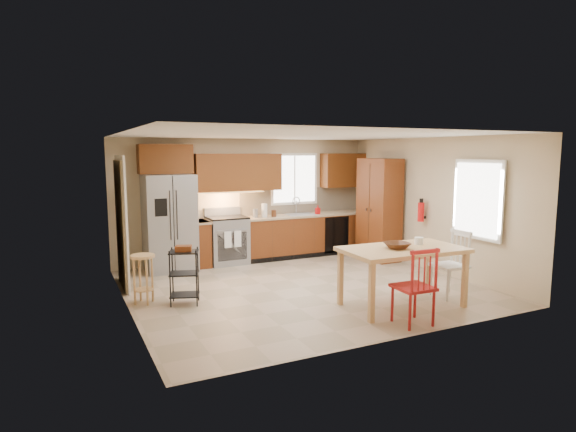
% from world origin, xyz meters
% --- Properties ---
extents(floor, '(5.50, 5.50, 0.00)m').
position_xyz_m(floor, '(0.00, 0.00, 0.00)').
color(floor, tan).
rests_on(floor, ground).
extents(ceiling, '(5.50, 5.00, 0.02)m').
position_xyz_m(ceiling, '(0.00, 0.00, 2.50)').
color(ceiling, silver).
rests_on(ceiling, ground).
extents(wall_back, '(5.50, 0.02, 2.50)m').
position_xyz_m(wall_back, '(0.00, 2.50, 1.25)').
color(wall_back, '#CCB793').
rests_on(wall_back, ground).
extents(wall_front, '(5.50, 0.02, 2.50)m').
position_xyz_m(wall_front, '(0.00, -2.50, 1.25)').
color(wall_front, '#CCB793').
rests_on(wall_front, ground).
extents(wall_left, '(0.02, 5.00, 2.50)m').
position_xyz_m(wall_left, '(-2.75, 0.00, 1.25)').
color(wall_left, '#CCB793').
rests_on(wall_left, ground).
extents(wall_right, '(0.02, 5.00, 2.50)m').
position_xyz_m(wall_right, '(2.75, 0.00, 1.25)').
color(wall_right, '#CCB793').
rests_on(wall_right, ground).
extents(refrigerator, '(0.92, 0.75, 1.82)m').
position_xyz_m(refrigerator, '(-1.70, 2.12, 0.91)').
color(refrigerator, gray).
rests_on(refrigerator, floor).
extents(range_stove, '(0.76, 0.63, 0.92)m').
position_xyz_m(range_stove, '(-0.55, 2.19, 0.46)').
color(range_stove, gray).
rests_on(range_stove, floor).
extents(base_cabinet_narrow, '(0.30, 0.60, 0.90)m').
position_xyz_m(base_cabinet_narrow, '(-1.10, 2.20, 0.45)').
color(base_cabinet_narrow, '#612B11').
rests_on(base_cabinet_narrow, floor).
extents(base_cabinet_run, '(2.92, 0.60, 0.90)m').
position_xyz_m(base_cabinet_run, '(1.29, 2.20, 0.45)').
color(base_cabinet_run, '#612B11').
rests_on(base_cabinet_run, floor).
extents(dishwasher, '(0.60, 0.02, 0.78)m').
position_xyz_m(dishwasher, '(1.85, 1.91, 0.45)').
color(dishwasher, black).
rests_on(dishwasher, floor).
extents(backsplash, '(2.92, 0.03, 0.55)m').
position_xyz_m(backsplash, '(1.29, 2.48, 1.18)').
color(backsplash, beige).
rests_on(backsplash, wall_back).
extents(upper_over_fridge, '(1.00, 0.35, 0.55)m').
position_xyz_m(upper_over_fridge, '(-1.70, 2.33, 2.10)').
color(upper_over_fridge, '#5E2F0F').
rests_on(upper_over_fridge, wall_back).
extents(upper_left_block, '(1.80, 0.35, 0.75)m').
position_xyz_m(upper_left_block, '(-0.25, 2.33, 1.83)').
color(upper_left_block, '#5E2F0F').
rests_on(upper_left_block, wall_back).
extents(upper_right_block, '(1.00, 0.35, 0.75)m').
position_xyz_m(upper_right_block, '(2.25, 2.33, 1.83)').
color(upper_right_block, '#5E2F0F').
rests_on(upper_right_block, wall_back).
extents(window_back, '(1.12, 0.04, 1.12)m').
position_xyz_m(window_back, '(1.10, 2.48, 1.65)').
color(window_back, white).
rests_on(window_back, wall_back).
extents(sink, '(0.62, 0.46, 0.16)m').
position_xyz_m(sink, '(1.10, 2.20, 0.86)').
color(sink, gray).
rests_on(sink, base_cabinet_run).
extents(undercab_glow, '(1.60, 0.30, 0.01)m').
position_xyz_m(undercab_glow, '(-0.55, 2.30, 1.43)').
color(undercab_glow, '#FFBF66').
rests_on(undercab_glow, wall_back).
extents(soap_bottle, '(0.09, 0.09, 0.19)m').
position_xyz_m(soap_bottle, '(1.48, 2.10, 1.00)').
color(soap_bottle, red).
rests_on(soap_bottle, base_cabinet_run).
extents(paper_towel, '(0.12, 0.12, 0.28)m').
position_xyz_m(paper_towel, '(0.25, 2.15, 1.04)').
color(paper_towel, white).
rests_on(paper_towel, base_cabinet_run).
extents(canister_steel, '(0.11, 0.11, 0.18)m').
position_xyz_m(canister_steel, '(0.05, 2.15, 0.99)').
color(canister_steel, gray).
rests_on(canister_steel, base_cabinet_run).
extents(canister_wood, '(0.10, 0.10, 0.14)m').
position_xyz_m(canister_wood, '(0.45, 2.12, 0.97)').
color(canister_wood, '#522A16').
rests_on(canister_wood, base_cabinet_run).
extents(pantry, '(0.50, 0.95, 2.10)m').
position_xyz_m(pantry, '(2.43, 1.20, 1.05)').
color(pantry, '#612B11').
rests_on(pantry, floor).
extents(fire_extinguisher, '(0.12, 0.12, 0.36)m').
position_xyz_m(fire_extinguisher, '(2.63, 0.15, 1.10)').
color(fire_extinguisher, red).
rests_on(fire_extinguisher, wall_right).
extents(window_right, '(0.04, 1.02, 1.32)m').
position_xyz_m(window_right, '(2.68, -1.15, 1.45)').
color(window_right, white).
rests_on(window_right, wall_right).
extents(doorway, '(0.04, 0.95, 2.10)m').
position_xyz_m(doorway, '(-2.67, 1.30, 1.05)').
color(doorway, '#8C7A59').
rests_on(doorway, wall_left).
extents(dining_table, '(1.78, 1.05, 0.85)m').
position_xyz_m(dining_table, '(0.86, -1.51, 0.42)').
color(dining_table, tan).
rests_on(dining_table, floor).
extents(chair_red, '(0.50, 0.50, 1.02)m').
position_xyz_m(chair_red, '(0.51, -2.16, 0.51)').
color(chair_red, '#A91B1A').
rests_on(chair_red, floor).
extents(chair_white, '(0.50, 0.50, 1.02)m').
position_xyz_m(chair_white, '(1.81, -1.46, 0.51)').
color(chair_white, white).
rests_on(chair_white, floor).
extents(table_bowl, '(0.37, 0.37, 0.09)m').
position_xyz_m(table_bowl, '(0.75, -1.51, 0.86)').
color(table_bowl, '#522A16').
rests_on(table_bowl, dining_table).
extents(table_jar, '(0.15, 0.15, 0.17)m').
position_xyz_m(table_jar, '(1.24, -1.40, 0.89)').
color(table_jar, white).
rests_on(table_jar, dining_table).
extents(bar_stool, '(0.43, 0.43, 0.73)m').
position_xyz_m(bar_stool, '(-2.50, 0.26, 0.37)').
color(bar_stool, tan).
rests_on(bar_stool, floor).
extents(utility_cart, '(0.50, 0.44, 0.83)m').
position_xyz_m(utility_cart, '(-1.96, -0.04, 0.42)').
color(utility_cart, black).
rests_on(utility_cart, floor).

